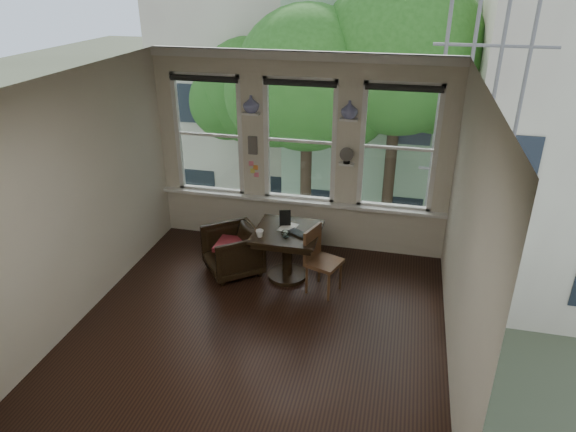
% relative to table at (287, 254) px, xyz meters
% --- Properties ---
extents(ground, '(4.50, 4.50, 0.00)m').
position_rel_table_xyz_m(ground, '(-0.07, -1.13, -0.38)').
color(ground, black).
rests_on(ground, ground).
extents(ceiling, '(4.50, 4.50, 0.00)m').
position_rel_table_xyz_m(ceiling, '(-0.07, -1.13, 2.62)').
color(ceiling, silver).
rests_on(ceiling, ground).
extents(wall_back, '(4.50, 0.00, 4.50)m').
position_rel_table_xyz_m(wall_back, '(-0.07, 1.12, 1.12)').
color(wall_back, beige).
rests_on(wall_back, ground).
extents(wall_front, '(4.50, 0.00, 4.50)m').
position_rel_table_xyz_m(wall_front, '(-0.07, -3.38, 1.12)').
color(wall_front, beige).
rests_on(wall_front, ground).
extents(wall_left, '(0.00, 4.50, 4.50)m').
position_rel_table_xyz_m(wall_left, '(-2.32, -1.13, 1.12)').
color(wall_left, beige).
rests_on(wall_left, ground).
extents(wall_right, '(0.00, 4.50, 4.50)m').
position_rel_table_xyz_m(wall_right, '(2.18, -1.13, 1.12)').
color(wall_right, beige).
rests_on(wall_right, ground).
extents(window_left, '(1.10, 0.12, 1.90)m').
position_rel_table_xyz_m(window_left, '(-1.52, 1.12, 1.32)').
color(window_left, white).
rests_on(window_left, ground).
extents(window_center, '(1.10, 0.12, 1.90)m').
position_rel_table_xyz_m(window_center, '(-0.07, 1.12, 1.32)').
color(window_center, white).
rests_on(window_center, ground).
extents(window_right, '(1.10, 0.12, 1.90)m').
position_rel_table_xyz_m(window_right, '(1.38, 1.12, 1.32)').
color(window_right, white).
rests_on(window_right, ground).
extents(shelf_left, '(0.26, 0.16, 0.03)m').
position_rel_table_xyz_m(shelf_left, '(-0.79, 1.02, 1.73)').
color(shelf_left, white).
rests_on(shelf_left, ground).
extents(shelf_right, '(0.26, 0.16, 0.03)m').
position_rel_table_xyz_m(shelf_right, '(0.66, 1.02, 1.73)').
color(shelf_right, white).
rests_on(shelf_right, ground).
extents(intercom, '(0.14, 0.06, 0.28)m').
position_rel_table_xyz_m(intercom, '(-0.79, 1.05, 1.23)').
color(intercom, '#59544F').
rests_on(intercom, ground).
extents(sticky_notes, '(0.16, 0.01, 0.24)m').
position_rel_table_xyz_m(sticky_notes, '(-0.79, 1.06, 0.88)').
color(sticky_notes, pink).
rests_on(sticky_notes, ground).
extents(desk_fan, '(0.20, 0.20, 0.24)m').
position_rel_table_xyz_m(desk_fan, '(0.66, 1.00, 1.16)').
color(desk_fan, '#59544F').
rests_on(desk_fan, ground).
extents(vase_left, '(0.24, 0.24, 0.25)m').
position_rel_table_xyz_m(vase_left, '(-0.79, 1.02, 1.86)').
color(vase_left, white).
rests_on(vase_left, shelf_left).
extents(vase_right, '(0.24, 0.24, 0.25)m').
position_rel_table_xyz_m(vase_right, '(0.66, 1.02, 1.86)').
color(vase_right, white).
rests_on(vase_right, shelf_right).
extents(table, '(0.90, 0.90, 0.75)m').
position_rel_table_xyz_m(table, '(0.00, 0.00, 0.00)').
color(table, black).
rests_on(table, ground).
extents(armchair_left, '(1.05, 1.04, 0.69)m').
position_rel_table_xyz_m(armchair_left, '(-0.81, -0.04, -0.03)').
color(armchair_left, black).
rests_on(armchair_left, ground).
extents(cushion_red, '(0.45, 0.45, 0.06)m').
position_rel_table_xyz_m(cushion_red, '(-0.81, -0.04, 0.08)').
color(cushion_red, maroon).
rests_on(cushion_red, armchair_left).
extents(side_chair_right, '(0.54, 0.54, 0.92)m').
position_rel_table_xyz_m(side_chair_right, '(0.57, -0.24, 0.09)').
color(side_chair_right, '#49311A').
rests_on(side_chair_right, ground).
extents(laptop, '(0.42, 0.39, 0.03)m').
position_rel_table_xyz_m(laptop, '(0.16, -0.13, 0.39)').
color(laptop, black).
rests_on(laptop, table).
extents(mug, '(0.13, 0.13, 0.10)m').
position_rel_table_xyz_m(mug, '(-0.32, -0.26, 0.42)').
color(mug, white).
rests_on(mug, table).
extents(drinking_glass, '(0.14, 0.14, 0.10)m').
position_rel_table_xyz_m(drinking_glass, '(0.03, -0.21, 0.42)').
color(drinking_glass, white).
rests_on(drinking_glass, table).
extents(tablet, '(0.18, 0.12, 0.22)m').
position_rel_table_xyz_m(tablet, '(-0.07, 0.17, 0.48)').
color(tablet, black).
rests_on(tablet, table).
extents(papers, '(0.27, 0.33, 0.00)m').
position_rel_table_xyz_m(papers, '(-0.01, 0.10, 0.38)').
color(papers, silver).
rests_on(papers, table).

